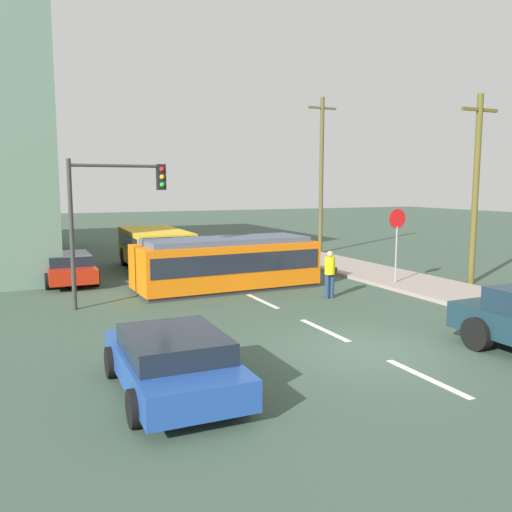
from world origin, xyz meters
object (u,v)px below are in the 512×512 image
utility_pole_mid (321,173)px  traffic_light_mast (112,203)px  stop_sign (397,230)px  pedestrian_crossing (330,271)px  parked_sedan_near (173,360)px  parked_sedan_mid (69,267)px  city_bus (155,247)px  utility_pole_near (476,186)px  streetcar_tram (226,263)px

utility_pole_mid → traffic_light_mast: bearing=-145.1°
traffic_light_mast → stop_sign: bearing=-4.7°
pedestrian_crossing → stop_sign: stop_sign is taller
utility_pole_mid → parked_sedan_near: bearing=-128.3°
pedestrian_crossing → parked_sedan_mid: (-8.02, 7.00, -0.32)m
parked_sedan_near → stop_sign: stop_sign is taller
city_bus → utility_pole_near: utility_pole_near is taller
city_bus → traffic_light_mast: size_ratio=1.23×
pedestrian_crossing → stop_sign: 3.94m
pedestrian_crossing → utility_pole_mid: 13.36m
streetcar_tram → utility_pole_near: size_ratio=0.94×
utility_pole_mid → utility_pole_near: bearing=-88.3°
pedestrian_crossing → parked_sedan_near: size_ratio=0.40×
parked_sedan_mid → stop_sign: bearing=-27.5°
parked_sedan_near → stop_sign: bearing=32.8°
parked_sedan_mid → utility_pole_mid: (14.37, 4.16, 4.01)m
parked_sedan_mid → stop_sign: 13.22m
parked_sedan_near → parked_sedan_mid: bearing=93.2°
streetcar_tram → parked_sedan_mid: 6.66m
stop_sign → utility_pole_near: 3.60m
traffic_light_mast → streetcar_tram: bearing=15.6°
pedestrian_crossing → utility_pole_near: bearing=0.4°
pedestrian_crossing → parked_sedan_near: (-7.30, -6.09, -0.32)m
parked_sedan_near → utility_pole_mid: size_ratio=0.47×
traffic_light_mast → parked_sedan_mid: bearing=100.6°
city_bus → pedestrian_crossing: (4.01, -8.91, -0.12)m
city_bus → utility_pole_mid: utility_pole_mid is taller
pedestrian_crossing → city_bus: bearing=114.2°
parked_sedan_mid → parked_sedan_near: bearing=-86.8°
streetcar_tram → traffic_light_mast: size_ratio=1.47×
parked_sedan_mid → city_bus: bearing=25.4°
streetcar_tram → parked_sedan_mid: (-5.34, 3.96, -0.39)m
pedestrian_crossing → utility_pole_mid: (6.34, 11.16, 3.69)m
pedestrian_crossing → utility_pole_near: size_ratio=0.23×
utility_pole_near → streetcar_tram: bearing=162.2°
utility_pole_near → utility_pole_mid: bearing=91.7°
pedestrian_crossing → traffic_light_mast: traffic_light_mast is taller
traffic_light_mast → parked_sedan_near: bearing=-91.8°
pedestrian_crossing → parked_sedan_mid: size_ratio=0.36×
city_bus → parked_sedan_mid: bearing=-154.6°
utility_pole_near → utility_pole_mid: size_ratio=0.83×
stop_sign → utility_pole_mid: (2.73, 10.21, 2.44)m
city_bus → streetcar_tram: bearing=-77.3°
utility_pole_near → utility_pole_mid: (-0.32, 11.12, 0.75)m
streetcar_tram → utility_pole_near: 10.23m
city_bus → stop_sign: size_ratio=2.02×
parked_sedan_near → utility_pole_near: (13.97, 6.13, 3.26)m
streetcar_tram → pedestrian_crossing: (2.69, -3.04, -0.07)m
streetcar_tram → utility_pole_near: utility_pole_near is taller
streetcar_tram → utility_pole_mid: bearing=42.0°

